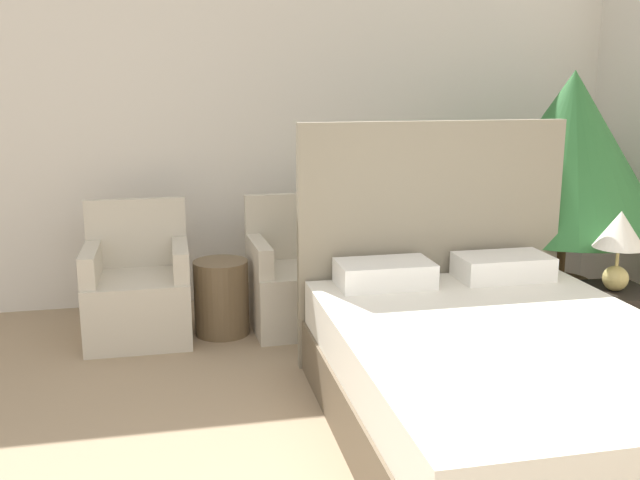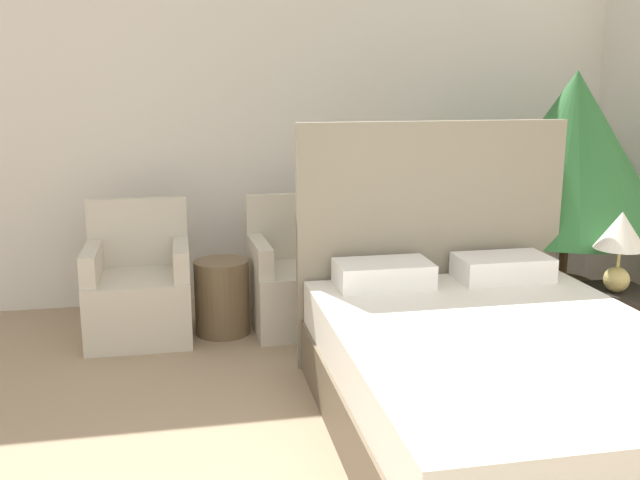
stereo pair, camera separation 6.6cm
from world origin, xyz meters
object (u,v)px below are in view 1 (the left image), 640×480
object	(u,v)px
bed	(502,373)
potted_palm	(569,156)
side_table	(222,297)
table_lamp	(619,237)
nightstand	(611,325)
armchair_near_window_left	(138,297)
armchair_near_window_right	(300,287)

from	to	relation	value
bed	potted_palm	xyz separation A→B (m)	(1.17, 1.48, 0.86)
side_table	bed	bearing A→B (deg)	-53.98
table_lamp	side_table	size ratio (longest dim) A/B	0.96
potted_palm	side_table	xyz separation A→B (m)	(-2.39, 0.20, -0.92)
nightstand	potted_palm	bearing A→B (deg)	83.22
potted_palm	nightstand	world-z (taller)	potted_palm
armchair_near_window_left	side_table	world-z (taller)	armchair_near_window_left
bed	armchair_near_window_left	world-z (taller)	bed
armchair_near_window_right	nightstand	size ratio (longest dim) A/B	1.96
armchair_near_window_right	table_lamp	xyz separation A→B (m)	(1.73, -1.02, 0.50)
nightstand	bed	bearing A→B (deg)	-146.55
table_lamp	bed	bearing A→B (deg)	-146.90
armchair_near_window_right	potted_palm	xyz separation A→B (m)	(1.84, -0.23, 0.89)
table_lamp	side_table	xyz separation A→B (m)	(-2.28, 0.99, -0.53)
table_lamp	side_table	distance (m)	2.54
nightstand	side_table	distance (m)	2.49
bed	table_lamp	distance (m)	1.34
nightstand	side_table	xyz separation A→B (m)	(-2.30, 0.97, 0.03)
nightstand	side_table	bearing A→B (deg)	157.11
side_table	nightstand	bearing A→B (deg)	-22.89
armchair_near_window_right	nightstand	bearing A→B (deg)	-32.08
potted_palm	armchair_near_window_right	bearing A→B (deg)	172.94
potted_palm	nightstand	xyz separation A→B (m)	(-0.09, -0.77, -0.95)
armchair_near_window_right	potted_palm	distance (m)	2.06
armchair_near_window_left	table_lamp	bearing A→B (deg)	-20.12
armchair_near_window_right	table_lamp	size ratio (longest dim) A/B	1.85
armchair_near_window_right	table_lamp	distance (m)	2.07
armchair_near_window_left	table_lamp	world-z (taller)	table_lamp
armchair_near_window_left	potted_palm	bearing A→B (deg)	-4.70
armchair_near_window_right	side_table	xyz separation A→B (m)	(-0.54, -0.03, -0.03)
side_table	potted_palm	bearing A→B (deg)	-4.78
potted_palm	armchair_near_window_left	bearing A→B (deg)	175.54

